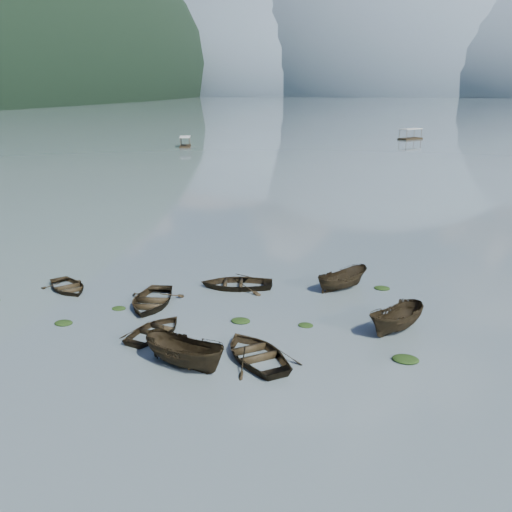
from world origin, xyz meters
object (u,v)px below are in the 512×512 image
(rowboat_0, at_px, (151,305))
(pontoon_centre, at_px, (410,139))
(rowboat_3, at_px, (256,359))
(pontoon_left, at_px, (185,147))

(rowboat_0, xyz_separation_m, pontoon_centre, (10.97, 116.83, 0.00))
(rowboat_0, xyz_separation_m, rowboat_3, (7.97, -4.90, 0.00))
(rowboat_0, height_order, pontoon_left, pontoon_left)
(pontoon_left, relative_size, pontoon_centre, 0.86)
(rowboat_3, bearing_deg, rowboat_0, -74.97)
(rowboat_0, relative_size, pontoon_left, 0.87)
(rowboat_3, distance_m, pontoon_centre, 121.78)
(rowboat_0, distance_m, rowboat_3, 9.36)
(pontoon_left, bearing_deg, rowboat_3, -85.67)
(rowboat_0, height_order, pontoon_centre, pontoon_centre)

